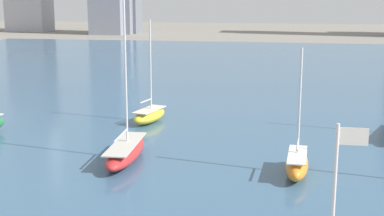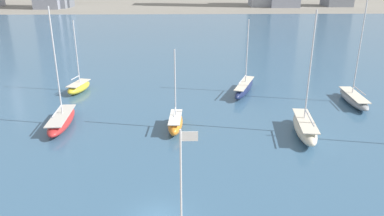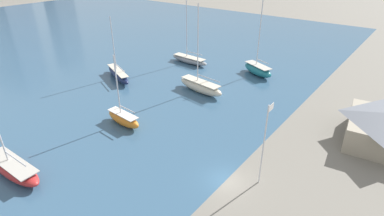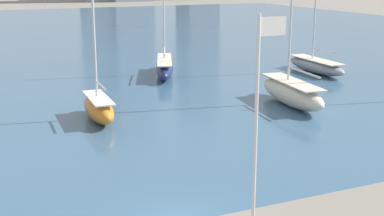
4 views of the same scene
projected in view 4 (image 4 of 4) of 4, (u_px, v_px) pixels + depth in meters
name	position (u px, v px, depth m)	size (l,w,h in m)	color
harbor_water	(8.00, 40.00, 85.32)	(180.00, 140.00, 0.00)	#385B7A
flag_pole	(257.00, 124.00, 20.54)	(1.24, 0.14, 9.35)	silver
sailboat_cream	(292.00, 92.00, 44.06)	(3.45, 9.77, 14.92)	beige
sailboat_navy	(165.00, 67.00, 56.45)	(5.48, 10.42, 11.76)	#19234C
sailboat_gray	(316.00, 65.00, 58.18)	(2.67, 9.70, 15.66)	gray
sailboat_orange	(99.00, 108.00, 39.59)	(2.12, 6.51, 10.21)	orange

